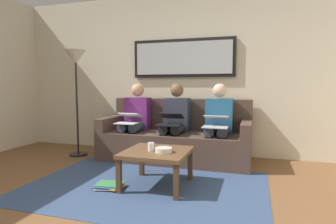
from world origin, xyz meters
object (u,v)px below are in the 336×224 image
at_px(cup, 151,147).
at_px(person_right, 135,118).
at_px(couch, 176,138).
at_px(standing_lamp, 76,69).
at_px(magazine_stack, 109,186).
at_px(laptop_white, 129,119).
at_px(laptop_black, 171,120).
at_px(bowl, 164,150).
at_px(laptop_silver, 216,122).
at_px(framed_mirror, 183,58).
at_px(person_middle, 175,119).
at_px(person_left, 218,121).
at_px(coffee_table, 157,155).

height_order(cup, person_right, person_right).
distance_m(couch, standing_lamp, 1.90).
bearing_deg(magazine_stack, person_right, -78.08).
bearing_deg(laptop_white, laptop_black, -178.83).
height_order(bowl, laptop_silver, laptop_silver).
bearing_deg(laptop_silver, framed_mirror, -47.44).
distance_m(person_middle, person_right, 0.64).
relative_size(couch, magazine_stack, 6.67).
distance_m(person_left, person_right, 1.28).
xyz_separation_m(laptop_black, magazine_stack, (0.35, 1.14, -0.60)).
xyz_separation_m(coffee_table, cup, (0.05, 0.03, 0.10)).
height_order(framed_mirror, cup, framed_mirror).
height_order(laptop_white, standing_lamp, standing_lamp).
bearing_deg(magazine_stack, bowl, -163.82).
xyz_separation_m(coffee_table, standing_lamp, (1.67, -0.95, 1.02)).
xyz_separation_m(couch, person_left, (-0.64, 0.07, 0.30)).
xyz_separation_m(person_left, laptop_white, (1.28, 0.24, 0.02)).
bearing_deg(person_left, standing_lamp, 5.19).
relative_size(framed_mirror, coffee_table, 2.42).
relative_size(coffee_table, laptop_silver, 1.92).
distance_m(couch, magazine_stack, 1.51).
distance_m(cup, laptop_silver, 1.12).
bearing_deg(person_middle, couch, -90.00).
relative_size(person_left, laptop_white, 3.26).
bearing_deg(coffee_table, person_left, -114.31).
bearing_deg(framed_mirror, laptop_white, 47.48).
distance_m(framed_mirror, person_left, 1.23).
bearing_deg(magazine_stack, laptop_white, -75.62).
height_order(laptop_white, magazine_stack, laptop_white).
height_order(cup, bowl, cup).
height_order(cup, laptop_black, laptop_black).
height_order(person_left, person_middle, same).
xyz_separation_m(person_left, laptop_silver, (0.00, 0.24, 0.02)).
bearing_deg(laptop_silver, magazine_stack, 48.72).
height_order(framed_mirror, laptop_silver, framed_mirror).
bearing_deg(laptop_black, laptop_silver, 178.93).
bearing_deg(standing_lamp, person_middle, -172.69).
xyz_separation_m(couch, magazine_stack, (0.35, 1.44, -0.28)).
height_order(couch, person_right, person_right).
bearing_deg(laptop_white, cup, 126.88).
relative_size(coffee_table, laptop_white, 1.98).
relative_size(framed_mirror, bowl, 9.26).
height_order(framed_mirror, person_left, framed_mirror).
distance_m(framed_mirror, laptop_black, 1.15).
bearing_deg(laptop_black, cup, 93.98).
bearing_deg(bowl, laptop_white, -48.32).
height_order(coffee_table, laptop_silver, laptop_silver).
bearing_deg(laptop_silver, person_left, -90.00).
bearing_deg(couch, laptop_black, 90.00).
bearing_deg(person_middle, coffee_table, 96.02).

